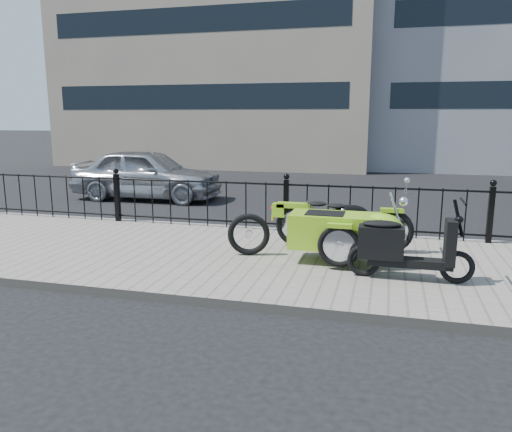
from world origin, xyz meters
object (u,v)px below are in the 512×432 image
(sedan_car, at_px, (147,174))
(motorcycle_sidecar, at_px, (348,229))
(spare_tire, at_px, (249,234))
(scooter, at_px, (401,248))

(sedan_car, bearing_deg, motorcycle_sidecar, -131.74)
(spare_tire, relative_size, sedan_car, 0.16)
(scooter, xyz_separation_m, spare_tire, (-2.24, 0.60, -0.10))
(motorcycle_sidecar, relative_size, scooter, 1.42)
(motorcycle_sidecar, height_order, scooter, scooter)
(scooter, distance_m, sedan_car, 8.66)
(scooter, height_order, spare_tire, scooter)
(spare_tire, bearing_deg, scooter, -15.01)
(motorcycle_sidecar, height_order, spare_tire, motorcycle_sidecar)
(scooter, relative_size, sedan_car, 0.40)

